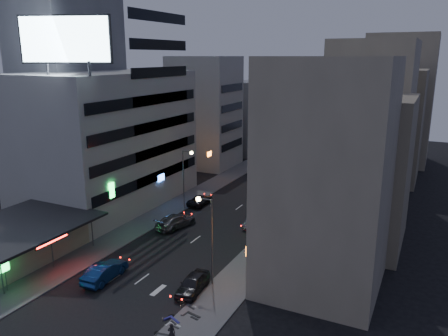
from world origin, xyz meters
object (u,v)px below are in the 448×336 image
Objects in this scene: road_car_silver at (176,221)px; scooter_black_a at (172,328)px; scooter_black_b at (201,310)px; parked_car_right_near at (193,284)px; scooter_silver_a at (182,320)px; parked_car_right_mid at (253,221)px; parked_car_right_far at (283,203)px; scooter_silver_b at (197,301)px; parked_car_left at (200,200)px; person at (172,333)px; scooter_blue at (180,316)px; road_car_blue at (105,271)px.

scooter_black_a is at bearing 133.13° from road_car_silver.
parked_car_right_near is at bearing 50.51° from scooter_black_b.
scooter_silver_a is at bearing -74.72° from parked_car_right_near.
parked_car_right_mid is 2.52× the size of scooter_silver_a.
parked_car_right_near is at bearing 139.38° from road_car_silver.
parked_car_right_near is at bearing -86.22° from parked_car_right_far.
scooter_black_b is at bearing -121.99° from scooter_silver_b.
parked_car_left is 2.56× the size of scooter_silver_b.
parked_car_left reaches higher than scooter_silver_b.
road_car_silver is 3.65× the size of person.
scooter_blue is (-0.69, 2.30, -0.18)m from person.
person is (12.93, -27.41, 0.24)m from parked_car_left.
parked_car_left is 0.92× the size of road_car_blue.
road_car_blue reaches higher than scooter_silver_b.
parked_car_right_mid reaches higher than scooter_black_a.
scooter_black_a is at bearing -82.65° from parked_car_right_far.
parked_car_right_mid is 22.68m from scooter_black_a.
scooter_black_b is at bearing -80.63° from parked_car_right_far.
parked_car_right_far is 3.69× the size of person.
scooter_silver_a is (12.56, -25.44, -0.01)m from parked_car_left.
scooter_black_a reaches higher than scooter_silver_a.
parked_car_right_mid reaches higher than scooter_silver_a.
parked_car_right_mid is at bearing 88.07° from parked_car_right_near.
parked_car_right_far reaches higher than road_car_silver.
parked_car_right_mid is 18.70m from scooter_silver_b.
parked_car_right_near is at bearing -90.61° from parked_car_right_mid.
scooter_blue is (-0.26, 1.54, 0.03)m from scooter_black_a.
road_car_silver is (-0.95, 13.68, -0.01)m from road_car_blue.
road_car_silver is 19.30m from scooter_black_b.
parked_car_right_far is at bearing 16.31° from scooter_black_b.
parked_car_left is at bearing -158.51° from parked_car_right_far.
scooter_silver_b reaches higher than scooter_silver_a.
scooter_silver_a is at bearing -159.17° from scooter_silver_b.
road_car_silver is 22.10m from person.
parked_car_right_mid is at bearing -95.18° from parked_car_right_far.
scooter_silver_a is at bearing -105.02° from person.
parked_car_right_near is 2.52× the size of scooter_silver_b.
scooter_blue is at bearing -0.79° from scooter_black_a.
scooter_silver_b is (-0.16, 4.00, -0.00)m from scooter_black_a.
road_car_blue is at bearing -116.20° from parked_car_right_mid.
parked_car_right_far is at bearing 12.84° from scooter_silver_a.
scooter_blue is at bearing 134.80° from road_car_silver.
parked_car_right_near reaches higher than scooter_silver_a.
scooter_black_a is (10.15, -4.42, -0.15)m from road_car_blue.
parked_car_left is 2.27× the size of scooter_black_b.
scooter_black_a is at bearing -78.99° from parked_car_right_near.
scooter_silver_b is at bearing 13.85° from scooter_silver_a.
parked_car_left is 0.82× the size of road_car_silver.
parked_car_right_mid is 2.09× the size of scooter_black_b.
parked_car_right_mid is 2.77× the size of person.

